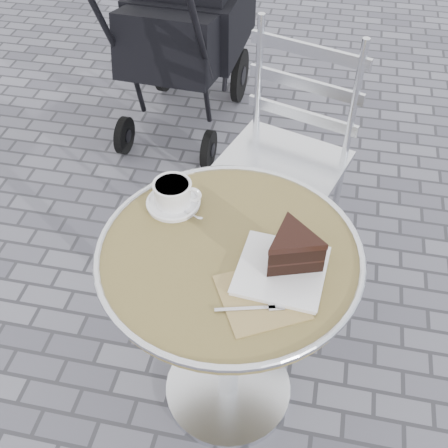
% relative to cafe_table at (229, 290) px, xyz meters
% --- Properties ---
extents(ground, '(80.00, 80.00, 0.00)m').
position_rel_cafe_table_xyz_m(ground, '(0.00, 0.00, -0.57)').
color(ground, slate).
rests_on(ground, ground).
extents(cafe_table, '(0.72, 0.72, 0.74)m').
position_rel_cafe_table_xyz_m(cafe_table, '(0.00, 0.00, 0.00)').
color(cafe_table, silver).
rests_on(cafe_table, ground).
extents(cappuccino_set, '(0.17, 0.15, 0.08)m').
position_rel_cafe_table_xyz_m(cappuccino_set, '(-0.19, 0.15, 0.20)').
color(cappuccino_set, white).
rests_on(cappuccino_set, cafe_table).
extents(cake_plate_set, '(0.29, 0.35, 0.12)m').
position_rel_cafe_table_xyz_m(cake_plate_set, '(0.16, -0.03, 0.22)').
color(cake_plate_set, '#A18358').
rests_on(cake_plate_set, cafe_table).
extents(bistro_chair, '(0.55, 0.55, 0.98)m').
position_rel_cafe_table_xyz_m(bistro_chair, '(0.09, 0.75, 0.04)').
color(bistro_chair, silver).
rests_on(bistro_chair, ground).
extents(baby_stroller, '(0.56, 1.11, 1.13)m').
position_rel_cafe_table_xyz_m(baby_stroller, '(-0.56, 1.64, -0.06)').
color(baby_stroller, black).
rests_on(baby_stroller, ground).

